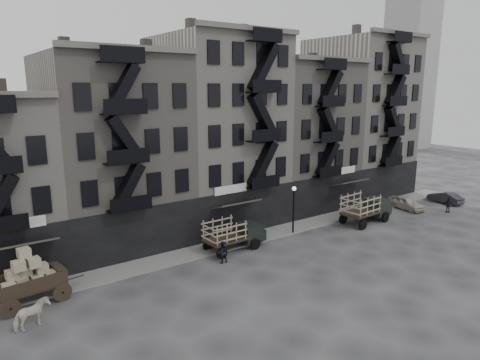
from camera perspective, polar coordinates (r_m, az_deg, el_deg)
ground at (r=34.40m, az=6.29°, el=-9.31°), size 140.00×140.00×0.00m
sidewalk at (r=37.05m, az=2.39°, el=-7.51°), size 55.00×2.50×0.15m
building_midwest at (r=35.78m, az=-16.48°, el=3.56°), size 10.00×11.35×16.20m
building_center at (r=40.03m, az=-2.89°, el=6.37°), size 10.00×11.35×18.20m
building_mideast at (r=46.28m, az=7.64°, el=5.84°), size 10.00×11.35×16.20m
building_east at (r=53.48m, az=15.60°, el=7.97°), size 10.00×11.35×19.20m
lamp_post at (r=37.26m, az=7.17°, el=-3.11°), size 0.36×0.36×4.28m
horse at (r=26.31m, az=-26.01°, el=-15.82°), size 2.01×1.40×1.55m
wagon at (r=28.57m, az=-26.53°, el=-11.03°), size 4.25×2.65×3.39m
stake_truck_west at (r=33.85m, az=-0.85°, el=-6.95°), size 5.17×2.21×2.57m
stake_truck_east at (r=42.15m, az=16.51°, el=-3.32°), size 5.87×2.69×2.89m
car_east at (r=48.39m, az=21.30°, el=-2.85°), size 2.08×4.18×1.37m
car_far at (r=52.60m, az=25.68°, el=-2.13°), size 1.61×3.88×1.25m
pedestrian_mid at (r=31.69m, az=-2.40°, el=-9.57°), size 0.82×0.65×1.65m
policeman at (r=48.75m, az=26.02°, el=-3.02°), size 0.99×0.87×1.60m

